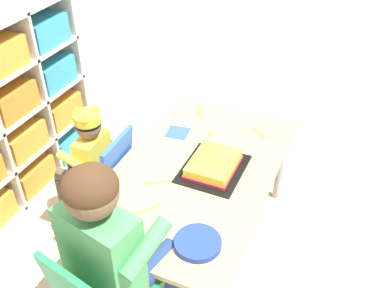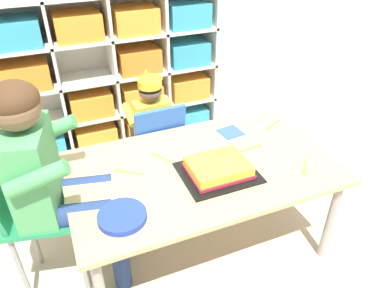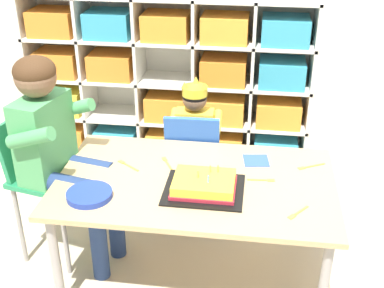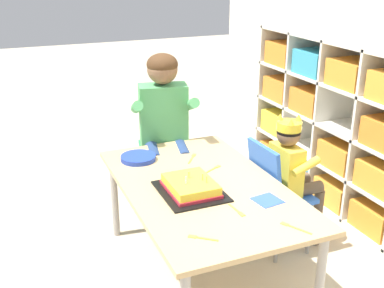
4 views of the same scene
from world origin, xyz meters
TOP-DOWN VIEW (x-y plane):
  - ground at (0.00, 0.00)m, footprint 16.00×16.00m
  - activity_table at (0.00, 0.00)m, footprint 1.29×0.77m
  - classroom_chair_blue at (-0.08, 0.49)m, footprint 0.33×0.32m
  - child_with_crown at (-0.08, 0.60)m, footprint 0.30×0.31m
  - adult_helper_seated at (-0.67, 0.04)m, footprint 0.46×0.45m
  - birthday_cake_on_tray at (0.05, -0.08)m, footprint 0.36×0.30m
  - paper_plate_stack at (-0.44, -0.21)m, footprint 0.20×0.20m
  - paper_napkin_square at (0.28, 0.22)m, footprint 0.14×0.14m
  - fork_scattered_mid_table at (0.46, -0.21)m, footprint 0.09×0.11m
  - fork_near_child_seat at (-0.35, 0.09)m, footprint 0.13×0.10m
  - fork_by_napkin at (-0.16, 0.14)m, footprint 0.07×0.12m
  - fork_near_cake_tray at (0.54, 0.20)m, footprint 0.14×0.08m
  - fork_at_table_front_edge at (0.31, 0.04)m, footprint 0.13×0.02m

SIDE VIEW (x-z plane):
  - ground at x=0.00m, z-range 0.00..0.00m
  - classroom_chair_blue at x=-0.08m, z-range 0.06..0.74m
  - activity_table at x=0.00m, z-range 0.23..0.78m
  - child_with_crown at x=-0.08m, z-range 0.10..0.93m
  - paper_napkin_square at x=0.28m, z-range 0.55..0.55m
  - fork_by_napkin at x=-0.16m, z-range 0.55..0.55m
  - fork_near_child_seat at x=-0.35m, z-range 0.55..0.55m
  - fork_near_cake_tray at x=0.54m, z-range 0.55..0.55m
  - fork_at_table_front_edge at x=0.31m, z-range 0.55..0.55m
  - fork_scattered_mid_table at x=0.46m, z-range 0.55..0.55m
  - paper_plate_stack at x=-0.44m, z-range 0.55..0.58m
  - birthday_cake_on_tray at x=0.05m, z-range 0.53..0.63m
  - adult_helper_seated at x=-0.67m, z-range 0.14..1.24m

